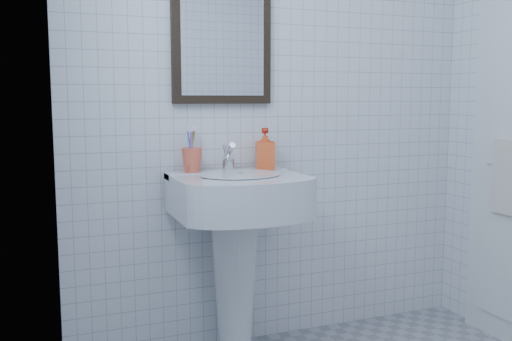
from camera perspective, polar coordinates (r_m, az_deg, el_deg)
name	(u,v)px	position (r m, az deg, el deg)	size (l,w,h in m)	color
wall_back	(278,101)	(2.95, 2.23, 6.91)	(2.20, 0.02, 2.50)	white
wall_left	(70,104)	(1.50, -18.10, 6.30)	(0.02, 2.40, 2.50)	white
washbasin	(236,235)	(2.72, -1.98, -6.50)	(0.60, 0.44, 0.92)	silver
faucet	(228,159)	(2.76, -2.78, 1.12)	(0.06, 0.12, 0.14)	silver
toothbrush_cup	(192,160)	(2.72, -6.42, 1.05)	(0.10, 0.10, 0.12)	#EC5C40
soap_dispenser	(265,149)	(2.83, 0.90, 2.19)	(0.09, 0.09, 0.20)	red
wall_mirror	(222,39)	(2.84, -3.41, 12.96)	(0.50, 0.04, 0.62)	black
towel_ring	(511,141)	(3.15, 24.11, 2.67)	(0.18, 0.18, 0.01)	silver
hand_towel	(506,177)	(3.16, 23.69, -0.59)	(0.03, 0.16, 0.38)	beige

